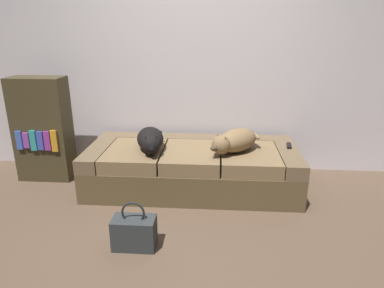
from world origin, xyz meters
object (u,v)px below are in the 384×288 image
(couch, at_px, (192,167))
(dog_tan, at_px, (235,141))
(handbag, at_px, (134,232))
(tv_remote, at_px, (289,146))
(dog_dark, at_px, (150,140))
(bookshelf, at_px, (43,129))

(couch, height_order, dog_tan, dog_tan)
(couch, xyz_separation_m, handbag, (-0.36, -1.07, -0.09))
(couch, bearing_deg, handbag, -108.62)
(couch, bearing_deg, tv_remote, 4.92)
(tv_remote, bearing_deg, dog_tan, -153.34)
(handbag, bearing_deg, dog_dark, 92.45)
(bookshelf, bearing_deg, tv_remote, -0.98)
(dog_tan, bearing_deg, bookshelf, 173.41)
(couch, height_order, handbag, couch)
(dog_tan, height_order, handbag, dog_tan)
(dog_tan, distance_m, tv_remote, 0.60)
(dog_tan, bearing_deg, tv_remote, 18.70)
(handbag, height_order, bookshelf, bookshelf)
(handbag, bearing_deg, bookshelf, 136.13)
(dog_dark, xyz_separation_m, dog_tan, (0.81, 0.01, 0.00))
(tv_remote, bearing_deg, dog_dark, -163.94)
(couch, relative_size, bookshelf, 1.91)
(dog_dark, xyz_separation_m, tv_remote, (1.37, 0.20, -0.09))
(dog_tan, distance_m, bookshelf, 2.03)
(dog_dark, relative_size, tv_remote, 4.02)
(dog_dark, height_order, handbag, dog_dark)
(dog_dark, bearing_deg, tv_remote, 8.09)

